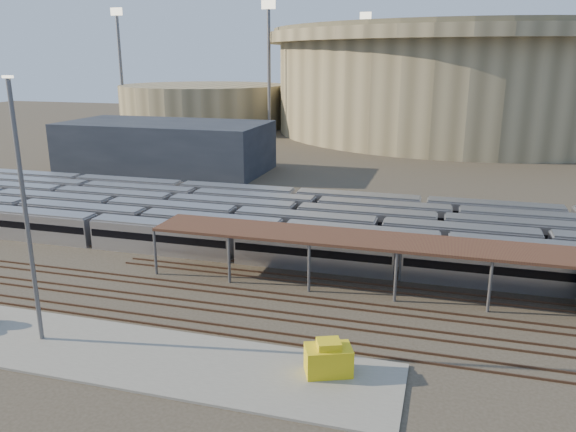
# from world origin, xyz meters

# --- Properties ---
(ground) EXTENTS (420.00, 420.00, 0.00)m
(ground) POSITION_xyz_m (0.00, 0.00, 0.00)
(ground) COLOR #383026
(ground) RESTS_ON ground
(apron) EXTENTS (50.00, 9.00, 0.20)m
(apron) POSITION_xyz_m (-5.00, -15.00, 0.10)
(apron) COLOR gray
(apron) RESTS_ON ground
(subway_trains) EXTENTS (120.90, 23.90, 3.60)m
(subway_trains) POSITION_xyz_m (0.75, 18.50, 1.80)
(subway_trains) COLOR #B9B9BE
(subway_trains) RESTS_ON ground
(inspection_shed) EXTENTS (60.30, 6.00, 5.30)m
(inspection_shed) POSITION_xyz_m (22.00, 4.00, 4.98)
(inspection_shed) COLOR #5E5E63
(inspection_shed) RESTS_ON ground
(empty_tracks) EXTENTS (170.00, 9.62, 0.18)m
(empty_tracks) POSITION_xyz_m (0.00, -5.00, 0.09)
(empty_tracks) COLOR #4C3323
(empty_tracks) RESTS_ON ground
(stadium) EXTENTS (124.00, 124.00, 32.50)m
(stadium) POSITION_xyz_m (25.00, 140.00, 16.47)
(stadium) COLOR gray
(stadium) RESTS_ON ground
(secondary_arena) EXTENTS (56.00, 56.00, 14.00)m
(secondary_arena) POSITION_xyz_m (-60.00, 130.00, 7.00)
(secondary_arena) COLOR gray
(secondary_arena) RESTS_ON ground
(service_building) EXTENTS (42.00, 20.00, 10.00)m
(service_building) POSITION_xyz_m (-35.00, 55.00, 5.00)
(service_building) COLOR #1E232D
(service_building) RESTS_ON ground
(floodlight_0) EXTENTS (4.00, 1.00, 38.40)m
(floodlight_0) POSITION_xyz_m (-30.00, 110.00, 20.65)
(floodlight_0) COLOR #5E5E63
(floodlight_0) RESTS_ON ground
(floodlight_1) EXTENTS (4.00, 1.00, 38.40)m
(floodlight_1) POSITION_xyz_m (-85.00, 120.00, 20.65)
(floodlight_1) COLOR #5E5E63
(floodlight_1) RESTS_ON ground
(floodlight_3) EXTENTS (4.00, 1.00, 38.40)m
(floodlight_3) POSITION_xyz_m (-10.00, 160.00, 20.65)
(floodlight_3) COLOR #5E5E63
(floodlight_3) RESTS_ON ground
(yard_light_pole) EXTENTS (0.81, 0.36, 21.34)m
(yard_light_pole) POSITION_xyz_m (-9.79, -14.83, 10.95)
(yard_light_pole) COLOR #5E5E63
(yard_light_pole) RESTS_ON apron
(yellow_equipment) EXTENTS (3.94, 3.26, 2.12)m
(yellow_equipment) POSITION_xyz_m (14.30, -13.44, 1.26)
(yellow_equipment) COLOR gold
(yellow_equipment) RESTS_ON apron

